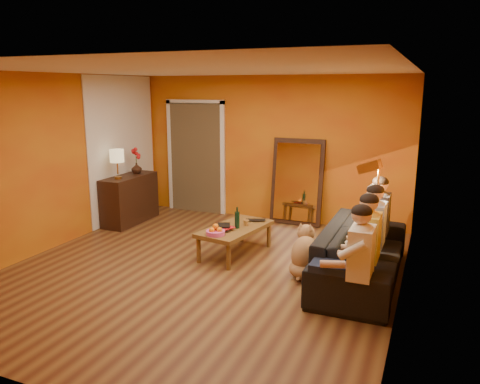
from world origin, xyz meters
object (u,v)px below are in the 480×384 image
at_px(floor_lamp, 376,216).
at_px(mirror_frame, 297,182).
at_px(person_far_left, 361,261).
at_px(dog, 305,251).
at_px(sofa, 361,253).
at_px(vase, 137,168).
at_px(person_mid_right, 374,232).
at_px(table_lamp, 117,164).
at_px(laptop, 256,221).
at_px(coffee_table, 235,241).
at_px(sideboard, 130,199).
at_px(tumbler, 246,223).
at_px(person_far_right, 379,221).
at_px(wine_bottle, 237,218).
at_px(person_mid_left, 368,245).

bearing_deg(floor_lamp, mirror_frame, 142.16).
bearing_deg(person_far_left, dog, 134.82).
relative_size(sofa, vase, 12.02).
xyz_separation_m(person_mid_right, vase, (-4.37, 1.17, 0.34)).
bearing_deg(sofa, mirror_frame, 34.68).
relative_size(table_lamp, floor_lamp, 0.35).
relative_size(mirror_frame, floor_lamp, 1.06).
height_order(dog, laptop, dog).
bearing_deg(coffee_table, floor_lamp, 17.57).
distance_m(person_mid_right, laptop, 1.84).
height_order(sideboard, coffee_table, sideboard).
bearing_deg(coffee_table, tumbler, 54.93).
bearing_deg(coffee_table, sideboard, 171.33).
bearing_deg(vase, dog, -22.17).
bearing_deg(mirror_frame, person_far_right, -42.46).
height_order(floor_lamp, wine_bottle, floor_lamp).
distance_m(mirror_frame, person_far_left, 3.48).
relative_size(coffee_table, person_mid_left, 1.00).
bearing_deg(sofa, table_lamp, 80.42).
xyz_separation_m(sideboard, sofa, (4.24, -1.02, -0.08)).
distance_m(sideboard, sofa, 4.36).
distance_m(table_lamp, person_far_right, 4.40).
bearing_deg(table_lamp, floor_lamp, -3.37).
height_order(mirror_frame, person_mid_left, mirror_frame).
distance_m(floor_lamp, tumbler, 1.83).
xyz_separation_m(person_mid_right, person_far_right, (0.00, 0.55, 0.00)).
relative_size(coffee_table, laptop, 4.15).
xyz_separation_m(sideboard, table_lamp, (0.00, -0.30, 0.68)).
bearing_deg(vase, tumbler, -20.40).
relative_size(laptop, vase, 1.51).
distance_m(floor_lamp, person_far_left, 1.46).
relative_size(tumbler, laptop, 0.30).
relative_size(table_lamp, tumbler, 5.73).
distance_m(sofa, coffee_table, 1.84).
relative_size(table_lamp, person_mid_right, 0.42).
bearing_deg(mirror_frame, person_mid_left, -58.17).
distance_m(person_far_left, person_far_right, 1.65).
height_order(sideboard, laptop, sideboard).
height_order(laptop, vase, vase).
relative_size(person_far_right, tumbler, 13.71).
xyz_separation_m(sideboard, vase, (0.00, 0.25, 0.52)).
height_order(coffee_table, dog, dog).
height_order(table_lamp, person_far_right, table_lamp).
relative_size(sideboard, person_far_right, 0.97).
relative_size(sideboard, wine_bottle, 3.81).
height_order(floor_lamp, person_mid_left, floor_lamp).
xyz_separation_m(person_mid_right, tumbler, (-1.83, 0.22, -0.15)).
bearing_deg(dog, table_lamp, 158.29).
bearing_deg(person_far_right, sideboard, 175.22).
distance_m(mirror_frame, coffee_table, 2.01).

